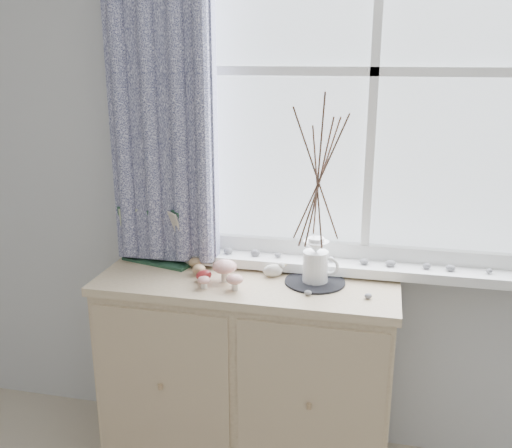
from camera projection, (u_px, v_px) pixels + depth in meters
The scene contains 8 objects.
sideboard at pixel (247, 374), 2.39m from camera, with size 1.20×0.45×0.85m.
botanical_book at pixel (154, 236), 2.40m from camera, with size 0.37×0.13×0.25m, color #20442D, non-canonical shape.
toadstool_cluster at pixel (225, 272), 2.21m from camera, with size 0.18×0.15×0.09m.
wooden_eggs at pixel (199, 269), 2.31m from camera, with size 0.13×0.17×0.07m.
songbird_figurine at pixel (273, 270), 2.30m from camera, with size 0.11×0.05×0.06m, color silver, non-canonical shape.
crocheted_doily at pixel (315, 282), 2.24m from camera, with size 0.24×0.24×0.01m, color black.
twig_pitcher at pixel (318, 175), 2.12m from camera, with size 0.31×0.31×0.75m.
sideboard_pebbles at pixel (333, 289), 2.16m from camera, with size 0.25×0.19×0.02m.
Camera 1 is at (0.35, -0.30, 1.72)m, focal length 40.00 mm.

